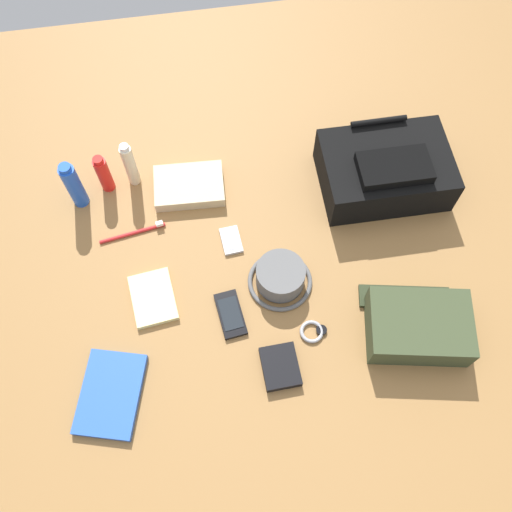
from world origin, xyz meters
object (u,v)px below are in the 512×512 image
Objects in this scene: toiletry_pouch at (418,325)px; wristwatch at (313,331)px; toothbrush at (136,232)px; bucket_hat at (280,277)px; media_player at (231,241)px; cell_phone at (231,314)px; wallet at (280,367)px; folded_towel at (189,186)px; sunscreen_spray at (104,174)px; lotion_bottle at (130,165)px; paperback_novel at (111,394)px; notepad at (153,298)px; backpack at (385,170)px; deodorant_spray at (74,185)px.

wristwatch is (-0.26, 0.04, -0.04)m from toiletry_pouch.
toiletry_pouch is at bearing -8.36° from wristwatch.
toothbrush is (-0.43, 0.37, 0.00)m from wristwatch.
wristwatch is at bearing 171.64° from toiletry_pouch.
bucket_hat is 0.19m from media_player.
cell_phone reaches higher than media_player.
wristwatch is at bearing 36.57° from wallet.
wallet is 0.59m from folded_towel.
sunscreen_spray is 0.74× the size of toothbrush.
wristwatch is (0.06, -0.15, -0.03)m from bucket_hat.
toothbrush reaches higher than wristwatch.
toothbrush is at bearing -92.57° from lotion_bottle.
bucket_hat is at bearing -58.05° from folded_towel.
wristwatch is (0.17, -0.30, 0.00)m from media_player.
wristwatch is 0.56m from folded_towel.
lotion_bottle reaches higher than paperback_novel.
media_player is 0.27m from notepad.
backpack is 2.17× the size of lotion_bottle.
cell_phone is 0.67× the size of folded_towel.
toiletry_pouch is 1.17× the size of paperback_novel.
backpack is 1.93× the size of toothbrush.
backpack reaches higher than cell_phone.
deodorant_spray reaches higher than media_player.
bucket_hat is at bearing 78.23° from wallet.
deodorant_spray is 1.25× the size of sunscreen_spray.
cell_phone is at bearing -56.71° from sunscreen_spray.
bucket_hat is 1.16× the size of notepad.
paperback_novel is 0.42m from wallet.
toiletry_pouch reaches higher than bucket_hat.
toiletry_pouch is 0.79m from paperback_novel.
sunscreen_spray is at bearing 144.27° from media_player.
paperback_novel is at bearing -92.01° from sunscreen_spray.
paperback_novel is (-0.46, -0.23, -0.02)m from bucket_hat.
toiletry_pouch reaches higher than toothbrush.
wristwatch is at bearing -68.75° from bucket_hat.
notepad is 0.36m from folded_towel.
notepad reaches higher than media_player.
wristwatch is (0.50, -0.53, -0.06)m from sunscreen_spray.
bucket_hat is 0.87× the size of folded_towel.
cell_phone is at bearing 158.47° from wristwatch.
bucket_hat is 0.43m from toothbrush.
lotion_bottle reaches higher than sunscreen_spray.
wristwatch is at bearing -46.79° from sunscreen_spray.
folded_towel is (-0.53, 0.53, -0.03)m from toiletry_pouch.
sunscreen_spray is 0.74m from wristwatch.
backpack is 0.44m from bucket_hat.
toiletry_pouch is 1.64× the size of deodorant_spray.
sunscreen_spray is at bearing 171.82° from backpack.
toothbrush is (-0.23, 0.29, -0.00)m from cell_phone.
deodorant_spray is (-0.52, 0.34, 0.05)m from bucket_hat.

